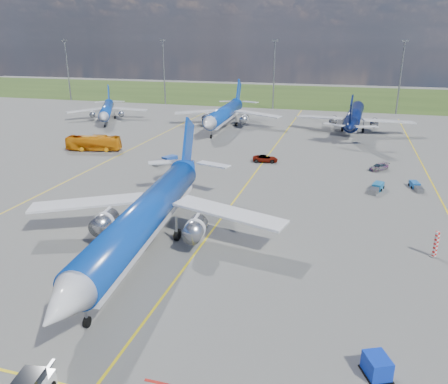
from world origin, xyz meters
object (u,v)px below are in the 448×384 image
(main_airliner, at_px, (148,248))
(warning_post, at_px, (436,244))
(baggage_tug_e, at_px, (416,186))
(baggage_tug_c, at_px, (166,160))
(service_car_a, at_px, (168,191))
(service_car_c, at_px, (379,167))
(baggage_tug_w, at_px, (377,188))
(service_car_b, at_px, (265,159))
(bg_jet_nnw, at_px, (225,127))
(uld_container, at_px, (377,366))
(bg_jet_nw, at_px, (108,120))
(bg_jet_n, at_px, (353,130))
(apron_bus, at_px, (94,143))

(main_airliner, bearing_deg, warning_post, 6.74)
(baggage_tug_e, bearing_deg, warning_post, -103.42)
(baggage_tug_c, distance_m, baggage_tug_e, 45.17)
(service_car_a, distance_m, service_car_c, 39.67)
(baggage_tug_w, relative_size, baggage_tug_e, 1.14)
(main_airliner, bearing_deg, service_car_b, 75.86)
(warning_post, distance_m, bg_jet_nnw, 78.15)
(bg_jet_nnw, xyz_separation_m, service_car_b, (17.25, -31.55, 0.68))
(service_car_c, distance_m, baggage_tug_e, 10.99)
(service_car_b, distance_m, baggage_tug_c, 19.50)
(uld_container, bearing_deg, bg_jet_nnw, 87.66)
(bg_jet_nw, bearing_deg, bg_jet_n, -22.33)
(warning_post, xyz_separation_m, bg_jet_n, (-9.09, 71.49, -1.50))
(bg_jet_nw, height_order, baggage_tug_w, bg_jet_nw)
(bg_jet_nw, bearing_deg, uld_container, -76.85)
(main_airliner, xyz_separation_m, baggage_tug_c, (-12.32, 34.45, 0.57))
(service_car_b, xyz_separation_m, service_car_c, (21.29, 0.25, -0.07))
(baggage_tug_c, bearing_deg, bg_jet_nnw, 112.75)
(bg_jet_nw, xyz_separation_m, apron_bus, (16.15, -33.55, 1.63))
(bg_jet_nnw, relative_size, baggage_tug_e, 9.66)
(service_car_a, xyz_separation_m, baggage_tug_e, (37.59, 13.41, -0.17))
(service_car_b, relative_size, baggage_tug_w, 0.99)
(apron_bus, distance_m, service_car_b, 37.63)
(service_car_a, bearing_deg, bg_jet_nnw, 110.54)
(main_airliner, bearing_deg, uld_container, -35.08)
(service_car_c, bearing_deg, warning_post, -41.75)
(uld_container, relative_size, baggage_tug_e, 0.45)
(service_car_a, relative_size, baggage_tug_e, 0.82)
(bg_jet_nw, bearing_deg, baggage_tug_c, -74.25)
(bg_jet_nw, height_order, bg_jet_nnw, bg_jet_nnw)
(main_airliner, height_order, service_car_a, main_airliner)
(bg_jet_nnw, height_order, service_car_b, bg_jet_nnw)
(bg_jet_nnw, distance_m, apron_bus, 38.38)
(warning_post, xyz_separation_m, uld_container, (-7.03, -20.94, -0.72))
(service_car_b, bearing_deg, baggage_tug_c, 100.80)
(bg_jet_nnw, xyz_separation_m, service_car_c, (38.54, -31.30, 0.61))
(bg_jet_nw, height_order, main_airliner, main_airliner)
(bg_jet_nw, xyz_separation_m, service_car_a, (42.75, -55.40, 0.61))
(uld_container, bearing_deg, service_car_a, 107.94)
(bg_jet_nw, distance_m, service_car_c, 81.72)
(bg_jet_nnw, bearing_deg, bg_jet_nw, 176.10)
(main_airliner, distance_m, uld_container, 28.45)
(apron_bus, bearing_deg, warning_post, -129.45)
(uld_container, relative_size, apron_bus, 0.17)
(bg_jet_n, height_order, service_car_b, bg_jet_n)
(main_airliner, xyz_separation_m, service_car_b, (6.15, 40.69, 0.68))
(bg_jet_nnw, distance_m, service_car_b, 35.97)
(main_airliner, xyz_separation_m, service_car_c, (27.44, 40.94, 0.61))
(main_airliner, bearing_deg, baggage_tug_e, 38.18)
(bg_jet_nw, distance_m, apron_bus, 37.28)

